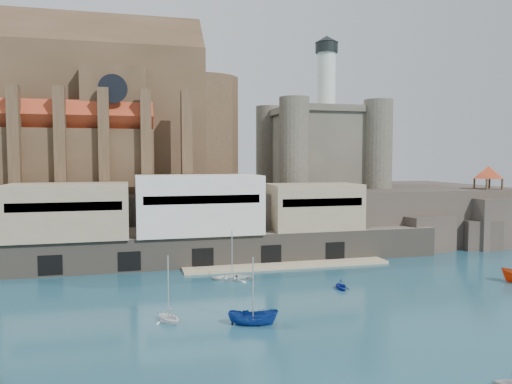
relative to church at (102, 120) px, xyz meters
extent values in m
plane|color=#194253|center=(24.13, -41.85, -22.13)|extent=(300.00, 300.00, 0.00)
cube|color=#2C2621|center=(24.13, -1.85, -17.13)|extent=(100.00, 34.00, 10.00)
cube|color=#2C2621|center=(2.13, -18.35, -19.13)|extent=(9.00, 5.00, 6.00)
cube|color=#2C2621|center=(19.13, -18.35, -19.13)|extent=(9.00, 5.00, 6.00)
cube|color=#2C2621|center=(36.13, -18.35, -19.13)|extent=(9.00, 5.00, 6.00)
cube|color=#2C2621|center=(52.13, -18.35, -19.13)|extent=(9.00, 5.00, 6.00)
cube|color=#645C50|center=(16.13, -19.35, -19.88)|extent=(70.00, 6.00, 4.50)
cube|color=tan|center=(26.13, -23.85, -21.98)|extent=(30.00, 4.00, 0.40)
cube|color=black|center=(-5.87, -22.25, -20.53)|extent=(3.00, 0.40, 2.60)
cube|color=black|center=(4.13, -22.25, -20.53)|extent=(3.00, 0.40, 2.60)
cube|color=black|center=(14.13, -22.25, -20.53)|extent=(3.00, 0.40, 2.60)
cube|color=black|center=(24.13, -22.25, -20.53)|extent=(3.00, 0.40, 2.60)
cube|color=black|center=(34.13, -22.25, -20.53)|extent=(3.00, 0.40, 2.60)
cube|color=gray|center=(-3.87, -18.35, -13.88)|extent=(16.00, 9.00, 7.50)
cube|color=beige|center=(14.13, -18.35, -13.38)|extent=(18.00, 9.00, 8.50)
cube|color=gray|center=(32.13, -18.35, -14.13)|extent=(14.00, 8.00, 7.00)
cube|color=#453220|center=(-1.87, 0.15, -0.13)|extent=(38.00, 14.00, 24.00)
cube|color=#453220|center=(-1.87, 0.15, 11.87)|extent=(38.00, 13.01, 13.01)
cylinder|color=#453220|center=(17.13, 0.15, -2.13)|extent=(14.00, 14.00, 20.00)
cube|color=#453220|center=(2.13, 0.15, -2.13)|extent=(10.00, 20.00, 20.00)
cube|color=#453220|center=(-5.87, -9.35, -7.13)|extent=(28.00, 5.00, 10.00)
cube|color=#453220|center=(-5.87, 9.65, -7.13)|extent=(28.00, 5.00, 10.00)
cube|color=#A1351B|center=(-5.87, -9.35, -0.53)|extent=(28.00, 5.66, 5.66)
cube|color=#A1351B|center=(-5.87, 9.65, -0.53)|extent=(28.00, 5.66, 5.66)
cylinder|color=black|center=(2.13, -11.90, 3.87)|extent=(4.40, 0.30, 4.40)
cube|color=#453220|center=(-11.67, -12.35, -4.13)|extent=(1.60, 2.20, 16.00)
cube|color=#453220|center=(-5.47, -12.35, -4.13)|extent=(1.60, 2.20, 16.00)
cube|color=#453220|center=(0.73, -12.35, -4.13)|extent=(1.60, 2.20, 16.00)
cube|color=#453220|center=(6.93, -12.35, -4.13)|extent=(1.60, 2.20, 16.00)
cube|color=#453220|center=(13.13, -12.35, -4.13)|extent=(1.60, 2.20, 16.00)
cube|color=#494539|center=(40.13, -0.85, -5.13)|extent=(16.00, 16.00, 14.00)
cube|color=#494539|center=(40.13, -0.85, 2.27)|extent=(17.00, 17.00, 1.20)
cylinder|color=#494539|center=(32.13, -8.85, -4.13)|extent=(5.20, 5.20, 16.00)
cylinder|color=#494539|center=(48.13, -8.85, -4.13)|extent=(5.20, 5.20, 16.00)
cylinder|color=#494539|center=(32.13, 7.15, -4.13)|extent=(5.20, 5.20, 16.00)
cylinder|color=#494539|center=(48.13, 7.15, -4.13)|extent=(5.20, 5.20, 16.00)
cylinder|color=silver|center=(42.13, 1.15, 7.87)|extent=(3.60, 3.60, 12.00)
cylinder|color=black|center=(42.13, 1.15, 14.87)|extent=(4.40, 4.40, 2.00)
cone|color=black|center=(42.13, 1.15, 16.47)|extent=(4.60, 4.60, 1.40)
cube|color=#2C2621|center=(66.13, -15.85, -17.78)|extent=(12.00, 10.00, 8.70)
cube|color=#2C2621|center=(62.13, -18.85, -19.63)|extent=(6.00, 5.00, 5.00)
cube|color=#2C2621|center=(71.13, -13.85, -19.13)|extent=(5.00, 4.00, 6.00)
cube|color=#453220|center=(66.13, -15.85, -13.28)|extent=(4.20, 4.20, 0.30)
cylinder|color=#453220|center=(64.53, -17.45, -11.83)|extent=(0.36, 0.36, 3.20)
cylinder|color=#453220|center=(67.73, -17.45, -11.83)|extent=(0.36, 0.36, 3.20)
cylinder|color=#453220|center=(64.53, -14.25, -11.83)|extent=(0.36, 0.36, 3.20)
cylinder|color=#453220|center=(67.73, -14.25, -11.83)|extent=(0.36, 0.36, 3.20)
pyramid|color=#A1351B|center=(66.13, -15.85, -9.13)|extent=(6.40, 6.40, 2.20)
imported|color=navy|center=(15.21, -46.96, -22.13)|extent=(2.26, 2.22, 4.71)
imported|color=white|center=(7.64, -44.22, -22.13)|extent=(3.34, 2.91, 3.30)
imported|color=white|center=(16.83, -29.53, -22.13)|extent=(1.81, 3.96, 5.34)
imported|color=navy|center=(28.44, -37.23, -22.13)|extent=(2.56, 1.74, 2.79)
camera|label=1|loc=(4.10, -91.15, -6.53)|focal=35.00mm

